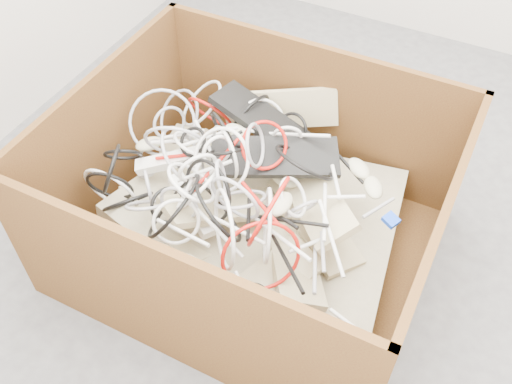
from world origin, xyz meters
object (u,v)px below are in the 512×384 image
at_px(power_strip_left, 173,160).
at_px(vga_plug, 391,220).
at_px(power_strip_right, 192,205).
at_px(cardboard_box, 249,223).

height_order(power_strip_left, vga_plug, power_strip_left).
height_order(power_strip_left, power_strip_right, power_strip_left).
xyz_separation_m(cardboard_box, vga_plug, (0.47, 0.05, 0.22)).
distance_m(power_strip_left, vga_plug, 0.75).
xyz_separation_m(cardboard_box, power_strip_right, (-0.13, -0.14, 0.17)).
bearing_deg(cardboard_box, power_strip_left, -177.04).
xyz_separation_m(power_strip_left, power_strip_right, (0.15, -0.13, -0.03)).
bearing_deg(power_strip_right, vga_plug, 50.06).
xyz_separation_m(cardboard_box, power_strip_left, (-0.28, -0.01, 0.20)).
bearing_deg(vga_plug, power_strip_left, -150.80).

